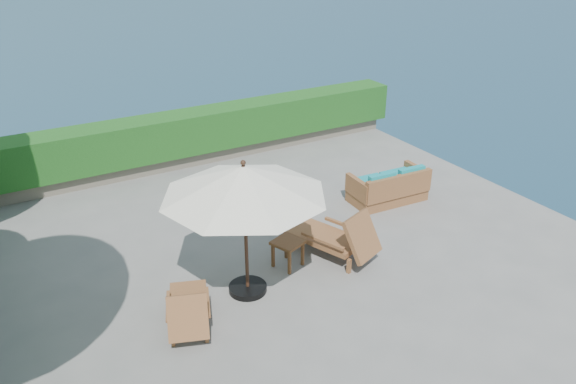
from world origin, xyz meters
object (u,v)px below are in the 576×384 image
lounge_left (188,309)px  side_table (288,245)px  lounge_right (336,237)px  wicker_loveseat (389,188)px  patio_umbrella (244,182)px

lounge_left → side_table: size_ratio=2.45×
lounge_left → side_table: 2.30m
lounge_right → wicker_loveseat: bearing=8.7°
lounge_right → lounge_left: bearing=169.0°
wicker_loveseat → lounge_right: bearing=-147.2°
side_table → wicker_loveseat: size_ratio=0.36×
patio_umbrella → lounge_right: 2.51m
patio_umbrella → lounge_right: patio_umbrella is taller
patio_umbrella → lounge_right: bearing=4.5°
lounge_left → wicker_loveseat: 5.77m
patio_umbrella → side_table: bearing=18.8°
lounge_left → lounge_right: 3.17m
lounge_left → lounge_right: size_ratio=0.82×
lounge_left → wicker_loveseat: (5.46, 1.88, -0.02)m
lounge_left → side_table: (2.18, 0.73, 0.08)m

